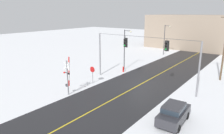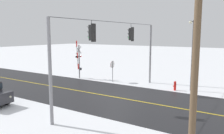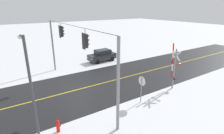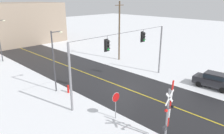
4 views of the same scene
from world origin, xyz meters
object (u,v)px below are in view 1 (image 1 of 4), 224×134
(railroad_crossing, at_px, (68,76))
(fire_hydrant, at_px, (123,69))
(parked_car_charcoal, at_px, (174,113))
(streetlamp_far, at_px, (165,37))
(stop_sign, at_px, (92,71))
(streetlamp_near, at_px, (126,46))

(railroad_crossing, bearing_deg, fire_hydrant, 91.37)
(parked_car_charcoal, relative_size, streetlamp_far, 0.66)
(railroad_crossing, relative_size, parked_car_charcoal, 1.05)
(stop_sign, bearing_deg, fire_hydrant, 89.22)
(streetlamp_far, bearing_deg, fire_hydrant, -88.40)
(parked_car_charcoal, height_order, streetlamp_far, streetlamp_far)
(stop_sign, relative_size, fire_hydrant, 2.67)
(parked_car_charcoal, bearing_deg, stop_sign, 164.60)
(streetlamp_near, bearing_deg, streetlamp_far, 90.00)
(parked_car_charcoal, xyz_separation_m, streetlamp_far, (-12.63, 27.52, 2.96))
(railroad_crossing, distance_m, streetlamp_near, 13.00)
(streetlamp_near, bearing_deg, stop_sign, -87.38)
(stop_sign, xyz_separation_m, parked_car_charcoal, (12.25, -3.37, -0.76))
(parked_car_charcoal, xyz_separation_m, fire_hydrant, (-12.15, 10.45, -0.49))
(streetlamp_near, bearing_deg, parked_car_charcoal, -42.86)
(parked_car_charcoal, height_order, fire_hydrant, parked_car_charcoal)
(parked_car_charcoal, distance_m, fire_hydrant, 16.03)
(stop_sign, distance_m, railroad_crossing, 4.57)
(fire_hydrant, bearing_deg, stop_sign, -90.78)
(stop_sign, height_order, fire_hydrant, stop_sign)
(stop_sign, height_order, streetlamp_near, streetlamp_near)
(fire_hydrant, bearing_deg, railroad_crossing, -88.63)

